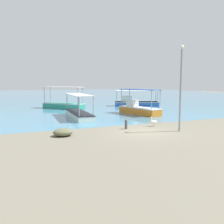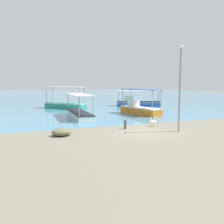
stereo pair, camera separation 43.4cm
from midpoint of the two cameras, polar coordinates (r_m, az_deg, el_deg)
name	(u,v)px [view 2 (the right image)]	position (r m, az deg, el deg)	size (l,w,h in m)	color
ground	(143,132)	(18.34, 7.69, -4.57)	(120.00, 120.00, 0.00)	#6E6958
harbor_water	(52,96)	(64.44, -13.26, 3.59)	(110.00, 90.00, 0.00)	teal
fishing_boat_far_right	(140,109)	(28.14, 6.83, 0.77)	(2.92, 5.61, 2.77)	orange
fishing_boat_center	(137,102)	(37.51, 6.11, 2.25)	(6.72, 4.24, 2.29)	#2A5EB3
fishing_boat_near_left	(65,104)	(34.59, -10.26, 1.76)	(5.23, 5.38, 2.92)	teal
fishing_boat_outer	(80,113)	(25.43, -6.95, -0.23)	(1.86, 6.69, 2.36)	white
pelican	(153,122)	(20.62, 9.93, -2.26)	(0.76, 0.50, 0.80)	#E0997A
lamp_post	(180,84)	(18.76, 15.93, 6.19)	(0.28, 0.28, 6.23)	gray
mooring_bollard	(125,124)	(19.29, 3.69, -2.72)	(0.22, 0.22, 0.76)	#47474C
net_pile	(62,132)	(17.19, -10.75, -4.52)	(1.34, 1.14, 0.52)	#5E6145
glass_bottle	(179,129)	(19.68, 15.76, -3.66)	(0.07, 0.07, 0.27)	#3F7F4C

